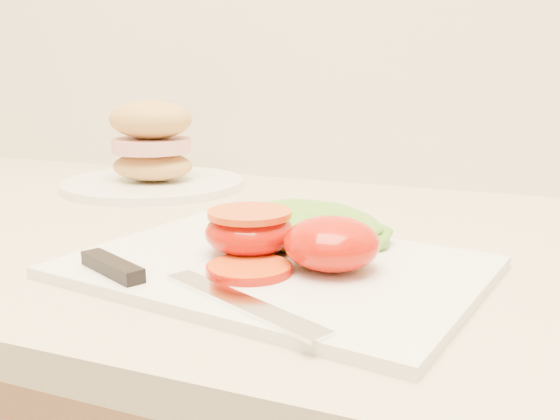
% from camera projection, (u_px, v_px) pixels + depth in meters
% --- Properties ---
extents(cutting_board, '(0.39, 0.31, 0.01)m').
position_uv_depth(cutting_board, '(276.00, 267.00, 0.55)').
color(cutting_board, white).
rests_on(cutting_board, counter).
extents(tomato_half_dome, '(0.08, 0.08, 0.05)m').
position_uv_depth(tomato_half_dome, '(332.00, 243.00, 0.53)').
color(tomato_half_dome, '#BF1804').
rests_on(tomato_half_dome, cutting_board).
extents(tomato_half_cut, '(0.08, 0.08, 0.04)m').
position_uv_depth(tomato_half_cut, '(250.00, 230.00, 0.57)').
color(tomato_half_cut, '#BF1804').
rests_on(tomato_half_cut, cutting_board).
extents(tomato_slice_0, '(0.07, 0.07, 0.01)m').
position_uv_depth(tomato_slice_0, '(249.00, 269.00, 0.52)').
color(tomato_slice_0, '#CD570C').
rests_on(tomato_slice_0, cutting_board).
extents(lettuce_leaf_0, '(0.17, 0.12, 0.03)m').
position_uv_depth(lettuce_leaf_0, '(302.00, 226.00, 0.62)').
color(lettuce_leaf_0, '#659828').
rests_on(lettuce_leaf_0, cutting_board).
extents(lettuce_leaf_1, '(0.12, 0.11, 0.02)m').
position_uv_depth(lettuce_leaf_1, '(344.00, 235.00, 0.60)').
color(lettuce_leaf_1, '#659828').
rests_on(lettuce_leaf_1, cutting_board).
extents(knife, '(0.25, 0.09, 0.01)m').
position_uv_depth(knife, '(159.00, 279.00, 0.50)').
color(knife, silver).
rests_on(knife, cutting_board).
extents(sandwich_plate, '(0.27, 0.27, 0.13)m').
position_uv_depth(sandwich_plate, '(152.00, 156.00, 0.93)').
color(sandwich_plate, white).
rests_on(sandwich_plate, counter).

